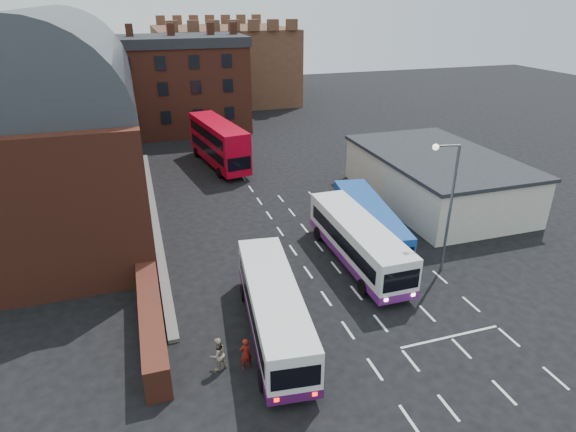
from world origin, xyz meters
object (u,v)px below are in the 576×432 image
object	(u,v)px
bus_red_double	(219,143)
pedestrian_beige	(218,354)
bus_white_outbound	(274,306)
street_lamp	(447,197)
bus_blue	(369,221)
bus_white_inbound	(358,239)
pedestrian_red	(246,354)

from	to	relation	value
bus_red_double	pedestrian_beige	world-z (taller)	bus_red_double
bus_white_outbound	street_lamp	bearing A→B (deg)	20.44
bus_blue	street_lamp	size ratio (longest dim) A/B	1.29
bus_white_inbound	bus_blue	bearing A→B (deg)	-129.80
bus_white_inbound	bus_blue	world-z (taller)	bus_white_inbound
bus_white_inbound	bus_blue	distance (m)	3.15
pedestrian_beige	bus_red_double	bearing A→B (deg)	-123.34
bus_white_inbound	pedestrian_red	bearing A→B (deg)	38.86
bus_blue	street_lamp	bearing A→B (deg)	127.22
bus_white_outbound	bus_white_inbound	xyz separation A→B (m)	(7.52, 5.57, 0.06)
bus_white_outbound	street_lamp	world-z (taller)	street_lamp
bus_white_inbound	bus_red_double	world-z (taller)	bus_red_double
bus_red_double	pedestrian_beige	size ratio (longest dim) A/B	6.77
pedestrian_red	bus_blue	bearing A→B (deg)	-146.99
bus_blue	bus_red_double	xyz separation A→B (m)	(-7.16, 21.23, 0.74)
bus_white_inbound	street_lamp	size ratio (longest dim) A/B	1.30
bus_white_outbound	bus_red_double	size ratio (longest dim) A/B	0.92
bus_blue	pedestrian_red	distance (m)	15.43
bus_white_outbound	street_lamp	distance (m)	13.09
pedestrian_red	bus_white_inbound	bearing A→B (deg)	-149.29
bus_white_outbound	street_lamp	xyz separation A→B (m)	(12.24, 3.07, 3.51)
bus_white_inbound	bus_red_double	distance (m)	24.22
bus_white_outbound	bus_white_inbound	bearing A→B (deg)	42.89
pedestrian_beige	pedestrian_red	bearing A→B (deg)	142.50
bus_white_outbound	bus_white_inbound	world-z (taller)	bus_white_inbound
bus_white_outbound	bus_blue	world-z (taller)	bus_blue
bus_white_outbound	pedestrian_beige	world-z (taller)	bus_white_outbound
street_lamp	pedestrian_red	xyz separation A→B (m)	(-14.30, -5.21, -4.41)
bus_white_inbound	pedestrian_beige	distance (m)	13.18
bus_blue	pedestrian_red	world-z (taller)	bus_blue
bus_white_outbound	pedestrian_beige	size ratio (longest dim) A/B	6.26
bus_blue	pedestrian_beige	bearing A→B (deg)	45.76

